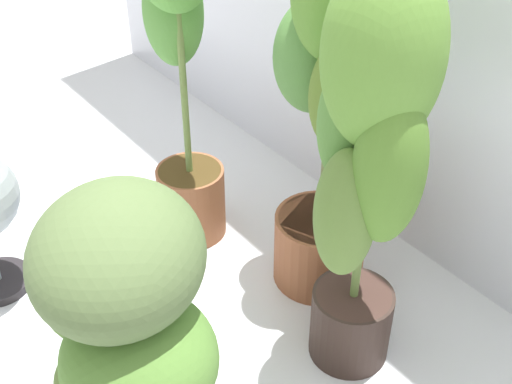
% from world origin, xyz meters
% --- Properties ---
extents(ground_plane, '(8.00, 8.00, 0.00)m').
position_xyz_m(ground_plane, '(0.00, 0.00, 0.00)').
color(ground_plane, silver).
rests_on(ground_plane, ground).
extents(potted_plant_back_center, '(0.38, 0.27, 0.96)m').
position_xyz_m(potted_plant_back_center, '(0.02, 0.54, 0.51)').
color(potted_plant_back_center, brown).
rests_on(potted_plant_back_center, ground).
extents(potted_plant_back_right, '(0.33, 0.29, 0.98)m').
position_xyz_m(potted_plant_back_right, '(0.28, 0.42, 0.58)').
color(potted_plant_back_right, '#33241E').
rests_on(potted_plant_back_right, ground).
extents(potted_plant_back_left, '(0.33, 0.30, 1.01)m').
position_xyz_m(potted_plant_back_left, '(-0.36, 0.38, 0.59)').
color(potted_plant_back_left, brown).
rests_on(potted_plant_back_left, ground).
extents(potted_plant_front_right, '(0.47, 0.40, 0.72)m').
position_xyz_m(potted_plant_front_right, '(0.29, -0.14, 0.43)').
color(potted_plant_front_right, '#302321').
rests_on(potted_plant_front_right, ground).
extents(nutrient_bottle, '(0.08, 0.08, 0.24)m').
position_xyz_m(nutrient_bottle, '(-0.40, 0.03, 0.11)').
color(nutrient_bottle, '#4355C7').
rests_on(nutrient_bottle, ground).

